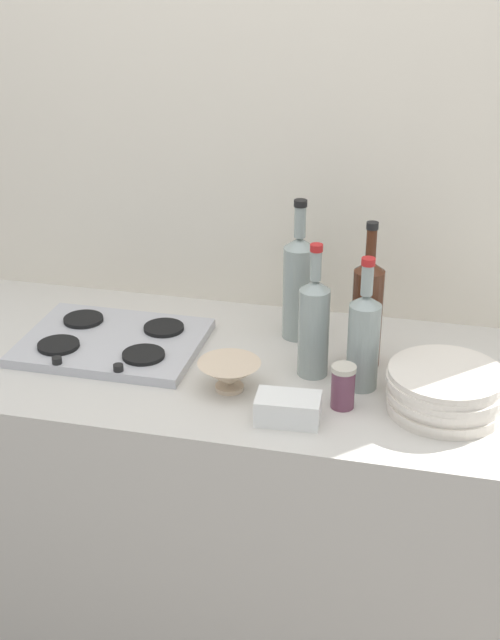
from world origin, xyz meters
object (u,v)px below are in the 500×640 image
at_px(plate_stack, 445,391).
at_px(butter_dish, 288,409).
at_px(mixing_bowl, 229,374).
at_px(wine_bottle_mid_right, 367,311).
at_px(condiment_jar_front, 343,386).
at_px(wine_bottle_mid_left, 298,285).
at_px(wine_bottle_leftmost, 314,325).
at_px(stovetop_hob, 112,342).
at_px(wine_bottle_rightmost, 364,338).

relative_size(plate_stack, butter_dish, 1.88).
relative_size(mixing_bowl, butter_dish, 1.05).
distance_m(wine_bottle_mid_right, condiment_jar_front, 0.23).
bearing_deg(wine_bottle_mid_left, wine_bottle_leftmost, -69.19).
distance_m(plate_stack, butter_dish, 0.35).
relative_size(plate_stack, wine_bottle_mid_right, 0.72).
distance_m(plate_stack, mixing_bowl, 0.48).
distance_m(wine_bottle_leftmost, butter_dish, 0.24).
relative_size(wine_bottle_mid_left, wine_bottle_mid_right, 1.01).
bearing_deg(stovetop_hob, butter_dish, -25.78).
relative_size(stovetop_hob, wine_bottle_rightmost, 1.39).
xyz_separation_m(plate_stack, wine_bottle_leftmost, (-0.31, 0.10, 0.08)).
relative_size(wine_bottle_leftmost, wine_bottle_rightmost, 1.03).
relative_size(plate_stack, condiment_jar_front, 2.57).
distance_m(wine_bottle_mid_right, butter_dish, 0.34).
bearing_deg(condiment_jar_front, butter_dish, -141.44).
bearing_deg(mixing_bowl, condiment_jar_front, -3.66).
bearing_deg(wine_bottle_mid_right, mixing_bowl, -145.54).
bearing_deg(butter_dish, wine_bottle_mid_left, 97.83).
xyz_separation_m(wine_bottle_mid_right, condiment_jar_front, (-0.02, -0.21, -0.09)).
distance_m(wine_bottle_mid_left, mixing_bowl, 0.34).
height_order(wine_bottle_leftmost, butter_dish, wine_bottle_leftmost).
bearing_deg(mixing_bowl, wine_bottle_leftmost, 34.45).
xyz_separation_m(wine_bottle_leftmost, mixing_bowl, (-0.17, -0.12, -0.09)).
bearing_deg(mixing_bowl, wine_bottle_mid_right, 34.46).
relative_size(plate_stack, mixing_bowl, 1.79).
distance_m(plate_stack, wine_bottle_rightmost, 0.21).
relative_size(wine_bottle_mid_left, mixing_bowl, 2.50).
bearing_deg(condiment_jar_front, wine_bottle_mid_left, 116.57).
xyz_separation_m(plate_stack, butter_dish, (-0.33, -0.12, -0.02)).
bearing_deg(wine_bottle_mid_right, wine_bottle_rightmost, -86.86).
bearing_deg(stovetop_hob, wine_bottle_mid_right, 5.25).
distance_m(wine_bottle_mid_left, butter_dish, 0.43).
height_order(stovetop_hob, wine_bottle_rightmost, wine_bottle_rightmost).
height_order(wine_bottle_rightmost, condiment_jar_front, wine_bottle_rightmost).
height_order(plate_stack, condiment_jar_front, condiment_jar_front).
height_order(stovetop_hob, wine_bottle_mid_right, wine_bottle_mid_right).
bearing_deg(wine_bottle_mid_right, condiment_jar_front, -96.24).
distance_m(stovetop_hob, wine_bottle_leftmost, 0.53).
xyz_separation_m(wine_bottle_mid_left, wine_bottle_rightmost, (0.19, -0.23, -0.02)).
height_order(plate_stack, butter_dish, plate_stack).
bearing_deg(wine_bottle_mid_right, plate_stack, -41.81).
distance_m(wine_bottle_rightmost, condiment_jar_front, 0.13).
xyz_separation_m(mixing_bowl, butter_dish, (0.16, -0.10, -0.01)).
height_order(stovetop_hob, condiment_jar_front, condiment_jar_front).
distance_m(wine_bottle_mid_left, condiment_jar_front, 0.38).
bearing_deg(condiment_jar_front, wine_bottle_rightmost, 73.47).
xyz_separation_m(wine_bottle_mid_left, butter_dish, (0.06, -0.41, -0.11)).
height_order(plate_stack, wine_bottle_leftmost, wine_bottle_leftmost).
xyz_separation_m(wine_bottle_mid_right, mixing_bowl, (-0.29, -0.20, -0.10)).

